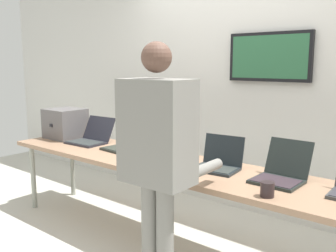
# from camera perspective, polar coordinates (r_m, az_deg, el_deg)

# --- Properties ---
(ground) EXTENTS (8.00, 8.00, 0.04)m
(ground) POSITION_cam_1_polar(r_m,az_deg,el_deg) (3.35, -0.47, -17.78)
(ground) COLOR beige
(back_wall) EXTENTS (8.00, 0.11, 2.79)m
(back_wall) POSITION_cam_1_polar(r_m,az_deg,el_deg) (3.92, 10.26, 7.61)
(back_wall) COLOR silver
(back_wall) RESTS_ON ground
(workbench) EXTENTS (3.40, 0.70, 0.72)m
(workbench) POSITION_cam_1_polar(r_m,az_deg,el_deg) (3.10, -0.48, -6.19)
(workbench) COLOR #9C765B
(workbench) RESTS_ON ground
(equipment_box) EXTENTS (0.38, 0.35, 0.32)m
(equipment_box) POSITION_cam_1_polar(r_m,az_deg,el_deg) (4.17, -15.43, 0.39)
(equipment_box) COLOR #5E5A5B
(equipment_box) RESTS_ON workbench
(laptop_station_0) EXTENTS (0.39, 0.39, 0.25)m
(laptop_station_0) POSITION_cam_1_polar(r_m,az_deg,el_deg) (3.87, -11.71, -1.67)
(laptop_station_0) COLOR #22232C
(laptop_station_0) RESTS_ON workbench
(laptop_station_1) EXTENTS (0.41, 0.40, 0.24)m
(laptop_station_1) POSITION_cam_1_polar(r_m,az_deg,el_deg) (3.50, -6.12, -2.72)
(laptop_station_1) COLOR black
(laptop_station_1) RESTS_ON workbench
(laptop_station_2) EXTENTS (0.37, 0.40, 0.26)m
(laptop_station_2) POSITION_cam_1_polar(r_m,az_deg,el_deg) (3.17, 0.28, -3.90)
(laptop_station_2) COLOR black
(laptop_station_2) RESTS_ON workbench
(laptop_station_3) EXTENTS (0.35, 0.32, 0.25)m
(laptop_station_3) POSITION_cam_1_polar(r_m,az_deg,el_deg) (2.88, 7.73, -5.42)
(laptop_station_3) COLOR #1F262B
(laptop_station_3) RESTS_ON workbench
(laptop_station_4) EXTENTS (0.32, 0.38, 0.27)m
(laptop_station_4) POSITION_cam_1_polar(r_m,az_deg,el_deg) (2.68, 16.94, -6.78)
(laptop_station_4) COLOR #1F2625
(laptop_station_4) RESTS_ON workbench
(person) EXTENTS (0.44, 0.59, 1.65)m
(person) POSITION_cam_1_polar(r_m,az_deg,el_deg) (2.27, -1.55, -3.78)
(person) COLOR gray
(person) RESTS_ON ground
(coffee_mug) EXTENTS (0.08, 0.08, 0.09)m
(coffee_mug) POSITION_cam_1_polar(r_m,az_deg,el_deg) (2.36, 14.95, -9.33)
(coffee_mug) COLOR #2B2023
(coffee_mug) RESTS_ON workbench
(paper_sheet) EXTENTS (0.23, 0.31, 0.00)m
(paper_sheet) POSITION_cam_1_polar(r_m,az_deg,el_deg) (2.89, -0.82, -6.44)
(paper_sheet) COLOR white
(paper_sheet) RESTS_ON workbench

